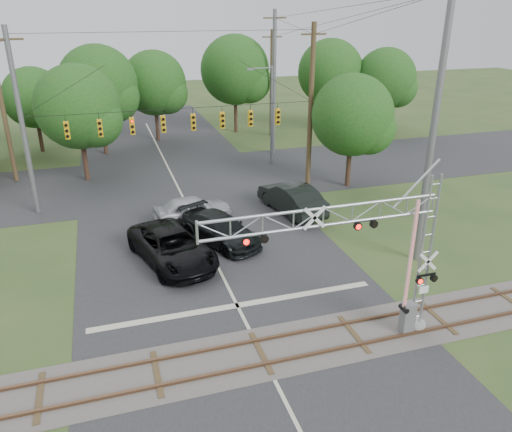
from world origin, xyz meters
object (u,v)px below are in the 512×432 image
object	(u,v)px
pickup_black	(172,247)
traffic_signal_span	(191,117)
car_dark	(220,229)
sedan_silver	(193,209)
streetlight	(270,111)
crossing_gantry	(364,249)

from	to	relation	value
pickup_black	traffic_signal_span	bearing A→B (deg)	57.19
traffic_signal_span	car_dark	bearing A→B (deg)	-90.09
sedan_silver	streetlight	xyz separation A→B (m)	(8.47, 10.19, 3.71)
crossing_gantry	sedan_silver	bearing A→B (deg)	105.73
sedan_silver	streetlight	distance (m)	13.76
traffic_signal_span	pickup_black	bearing A→B (deg)	-107.48
traffic_signal_span	pickup_black	world-z (taller)	traffic_signal_span
crossing_gantry	traffic_signal_span	world-z (taller)	traffic_signal_span
car_dark	streetlight	world-z (taller)	streetlight
crossing_gantry	streetlight	bearing A→B (deg)	79.40
streetlight	pickup_black	bearing A→B (deg)	-124.55
crossing_gantry	pickup_black	size ratio (longest dim) A/B	1.48
traffic_signal_span	pickup_black	distance (m)	10.97
crossing_gantry	sedan_silver	size ratio (longest dim) A/B	1.97
car_dark	pickup_black	bearing A→B (deg)	-176.01
car_dark	sedan_silver	xyz separation A→B (m)	(-0.91, 3.47, 0.01)
crossing_gantry	car_dark	world-z (taller)	crossing_gantry
pickup_black	streetlight	xyz separation A→B (m)	(10.52, 15.27, 3.64)
sedan_silver	pickup_black	bearing A→B (deg)	150.51
crossing_gantry	car_dark	distance (m)	11.46
crossing_gantry	traffic_signal_span	bearing A→B (deg)	99.34
traffic_signal_span	pickup_black	xyz separation A→B (m)	(-2.97, -9.43, -4.75)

